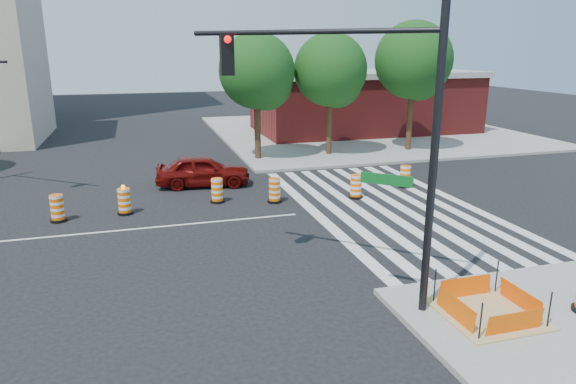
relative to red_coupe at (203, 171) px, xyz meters
name	(u,v)px	position (x,y,z in m)	size (l,w,h in m)	color
ground	(106,232)	(-4.12, -5.33, -0.73)	(120.00, 120.00, 0.00)	black
sidewalk_ne	(363,131)	(13.88, 12.67, -0.66)	(22.00, 22.00, 0.15)	gray
crosswalk_east	(387,206)	(6.83, -5.33, -0.73)	(6.75, 13.50, 0.01)	silver
lane_centerline	(106,232)	(-4.12, -5.33, -0.73)	(14.00, 0.12, 0.01)	silver
excavation_pit	(488,312)	(4.88, -14.33, -0.51)	(2.20, 2.20, 0.90)	tan
brick_storefront	(364,102)	(13.88, 12.67, 1.58)	(16.50, 8.50, 4.60)	maroon
red_coupe	(203,171)	(0.00, 0.00, 0.00)	(1.74, 4.31, 1.47)	#610A08
signal_pole_se	(361,99)	(2.22, -12.50, 4.38)	(4.81, 4.30, 8.34)	black
tree_north_c	(257,75)	(3.79, 4.82, 4.06)	(4.20, 4.20, 7.15)	#382314
tree_north_d	(331,74)	(8.14, 4.85, 4.08)	(4.22, 4.22, 7.17)	#382314
tree_north_e	(414,65)	(13.41, 4.78, 4.55)	(4.63, 4.63, 7.87)	#382314
median_drum_3	(57,209)	(-5.87, -3.63, -0.26)	(0.60, 0.60, 1.02)	black
median_drum_4	(124,202)	(-3.49, -3.41, -0.25)	(0.60, 0.60, 1.18)	black
median_drum_5	(217,191)	(0.21, -2.85, -0.26)	(0.60, 0.60, 1.02)	black
median_drum_6	(275,191)	(2.52, -3.52, -0.26)	(0.60, 0.60, 1.02)	black
median_drum_7	(356,187)	(6.05, -3.89, -0.26)	(0.60, 0.60, 1.02)	black
median_drum_8	(405,177)	(8.96, -2.89, -0.26)	(0.60, 0.60, 1.02)	black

